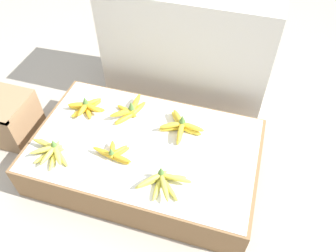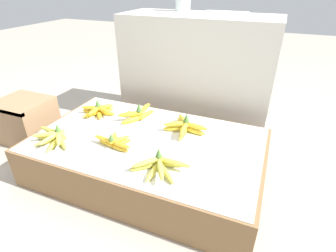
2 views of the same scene
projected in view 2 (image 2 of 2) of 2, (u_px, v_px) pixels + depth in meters
ground_plane at (149, 172)px, 1.50m from camera, size 10.00×10.00×0.00m
display_platform at (148, 156)px, 1.44m from camera, size 1.21×0.73×0.22m
back_vendor_table at (197, 72)px, 1.87m from camera, size 1.04×0.42×0.76m
wooden_crate at (26, 120)px, 1.74m from camera, size 0.32×0.28×0.29m
banana_bunch_front_left at (54, 137)px, 1.35m from camera, size 0.25×0.18×0.09m
banana_bunch_front_midleft at (115, 142)px, 1.31m from camera, size 0.23×0.12×0.08m
banana_bunch_front_midright at (160, 166)px, 1.14m from camera, size 0.26×0.18×0.09m
banana_bunch_middle_left at (99, 110)px, 1.62m from camera, size 0.22×0.19×0.10m
banana_bunch_middle_midleft at (138, 114)px, 1.57m from camera, size 0.17×0.25×0.11m
banana_bunch_middle_midright at (184, 126)px, 1.44m from camera, size 0.25×0.24×0.11m
foam_tray_white at (225, 13)px, 1.64m from camera, size 0.27×0.14×0.02m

